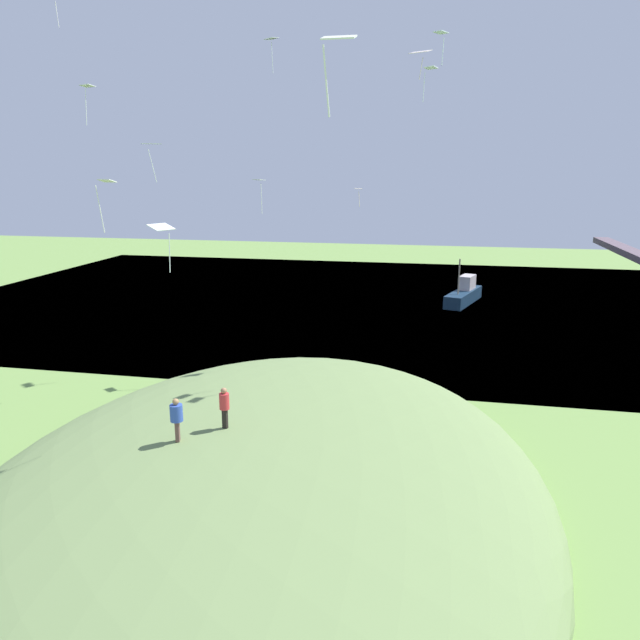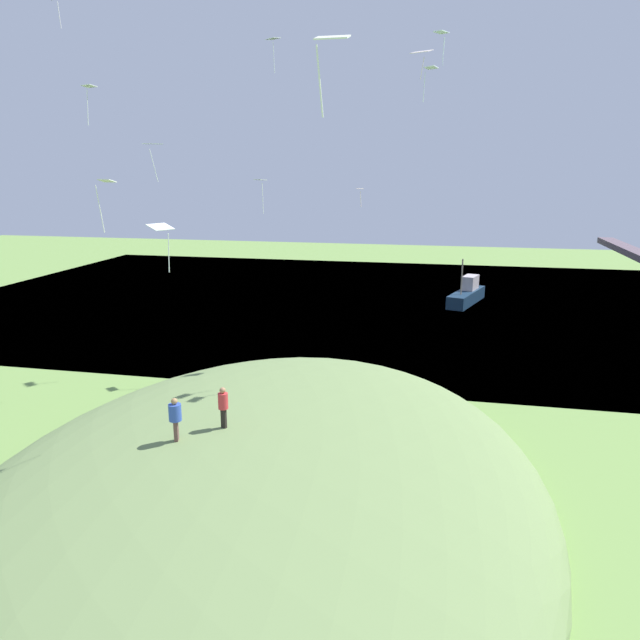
# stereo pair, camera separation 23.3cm
# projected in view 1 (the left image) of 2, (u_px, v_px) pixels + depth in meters

# --- Properties ---
(ground_plane) EXTENTS (160.00, 160.00, 0.00)m
(ground_plane) POSITION_uv_depth(u_px,v_px,m) (254.00, 428.00, 30.27)
(ground_plane) COLOR olive
(lake_water) EXTENTS (52.21, 80.00, 0.40)m
(lake_water) POSITION_uv_depth(u_px,v_px,m) (349.00, 301.00, 60.83)
(lake_water) COLOR #315278
(lake_water) RESTS_ON ground_plane
(grass_hill) EXTENTS (31.66, 22.71, 6.18)m
(grass_hill) POSITION_uv_depth(u_px,v_px,m) (263.00, 497.00, 23.88)
(grass_hill) COLOR #6A824D
(grass_hill) RESTS_ON ground_plane
(boat_on_lake) EXTENTS (7.56, 3.90, 4.63)m
(boat_on_lake) POSITION_uv_depth(u_px,v_px,m) (464.00, 294.00, 59.03)
(boat_on_lake) COLOR #14293F
(boat_on_lake) RESTS_ON lake_water
(person_with_child) EXTENTS (0.48, 0.48, 1.64)m
(person_with_child) POSITION_uv_depth(u_px,v_px,m) (224.00, 403.00, 22.69)
(person_with_child) COLOR black
(person_with_child) RESTS_ON grass_hill
(person_watching_kites) EXTENTS (0.57, 0.57, 1.67)m
(person_watching_kites) POSITION_uv_depth(u_px,v_px,m) (176.00, 415.00, 21.78)
(person_watching_kites) COLOR brown
(person_watching_kites) RESTS_ON grass_hill
(kite_1) EXTENTS (0.94, 1.01, 2.01)m
(kite_1) POSITION_uv_depth(u_px,v_px,m) (271.00, 41.00, 36.00)
(kite_1) COLOR white
(kite_2) EXTENTS (1.05, 0.91, 1.82)m
(kite_2) POSITION_uv_depth(u_px,v_px,m) (162.00, 230.00, 22.20)
(kite_2) COLOR white
(kite_3) EXTENTS (0.68, 0.82, 1.99)m
(kite_3) POSITION_uv_depth(u_px,v_px,m) (87.00, 90.00, 30.52)
(kite_3) COLOR white
(kite_4) EXTENTS (0.82, 0.88, 2.01)m
(kite_4) POSITION_uv_depth(u_px,v_px,m) (259.00, 183.00, 35.34)
(kite_4) COLOR silver
(kite_5) EXTENTS (0.65, 0.71, 2.10)m
(kite_5) POSITION_uv_depth(u_px,v_px,m) (105.00, 187.00, 23.42)
(kite_5) COLOR white
(kite_6) EXTENTS (0.74, 0.60, 1.17)m
(kite_6) POSITION_uv_depth(u_px,v_px,m) (358.00, 190.00, 38.16)
(kite_6) COLOR #F6DBCE
(kite_7) EXTENTS (0.53, 0.66, 1.56)m
(kite_7) POSITION_uv_depth(u_px,v_px,m) (337.00, 44.00, 11.55)
(kite_7) COLOR white
(kite_10) EXTENTS (1.07, 1.25, 1.48)m
(kite_10) POSITION_uv_depth(u_px,v_px,m) (420.00, 53.00, 31.42)
(kite_10) COLOR silver
(kite_12) EXTENTS (0.82, 0.74, 1.39)m
(kite_12) POSITION_uv_depth(u_px,v_px,m) (441.00, 35.00, 26.77)
(kite_12) COLOR white
(kite_13) EXTENTS (0.80, 0.66, 1.44)m
(kite_13) POSITION_uv_depth(u_px,v_px,m) (430.00, 70.00, 26.09)
(kite_13) COLOR white
(kite_14) EXTENTS (1.22, 1.32, 2.10)m
(kite_14) POSITION_uv_depth(u_px,v_px,m) (151.00, 146.00, 32.95)
(kite_14) COLOR white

